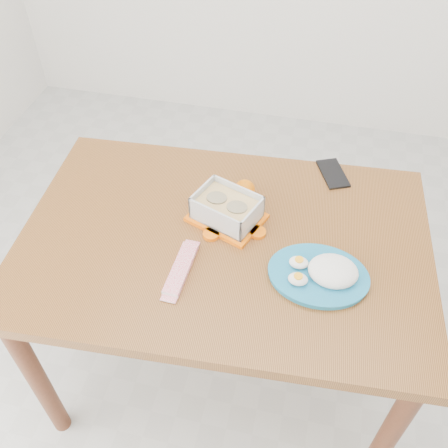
% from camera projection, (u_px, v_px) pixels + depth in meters
% --- Properties ---
extents(ground, '(3.50, 3.50, 0.00)m').
position_uv_depth(ground, '(242.00, 359.00, 2.03)').
color(ground, '#B7B7B2').
rests_on(ground, ground).
extents(dining_table, '(1.27, 0.89, 0.75)m').
position_uv_depth(dining_table, '(224.00, 259.00, 1.55)').
color(dining_table, brown).
rests_on(dining_table, ground).
extents(food_container, '(0.26, 0.23, 0.09)m').
position_uv_depth(food_container, '(227.00, 209.00, 1.51)').
color(food_container, '#FF6A07').
rests_on(food_container, dining_table).
extents(orange_fruit, '(0.06, 0.06, 0.06)m').
position_uv_depth(orange_fruit, '(245.00, 190.00, 1.58)').
color(orange_fruit, orange).
rests_on(orange_fruit, dining_table).
extents(rice_plate, '(0.28, 0.28, 0.07)m').
position_uv_depth(rice_plate, '(323.00, 272.00, 1.36)').
color(rice_plate, teal).
rests_on(rice_plate, dining_table).
extents(candy_bar, '(0.05, 0.19, 0.02)m').
position_uv_depth(candy_bar, '(181.00, 269.00, 1.39)').
color(candy_bar, red).
rests_on(candy_bar, dining_table).
extents(smartphone, '(0.13, 0.16, 0.01)m').
position_uv_depth(smartphone, '(333.00, 174.00, 1.68)').
color(smartphone, black).
rests_on(smartphone, dining_table).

